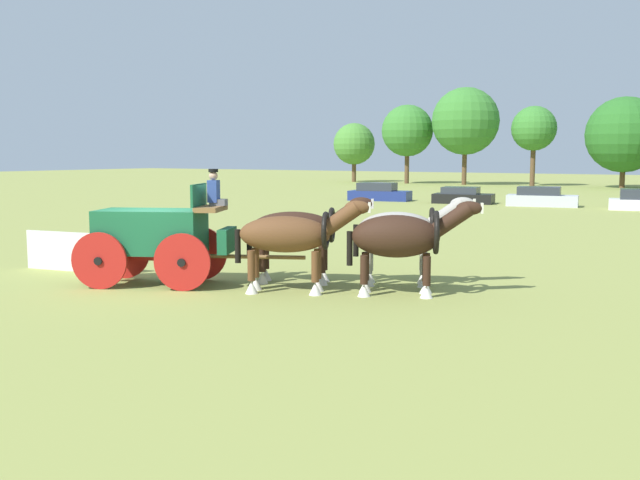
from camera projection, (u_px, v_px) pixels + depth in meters
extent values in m
plane|color=olive|center=(152.00, 284.00, 18.04)|extent=(220.00, 220.00, 0.00)
cube|color=#195B38|center=(151.00, 231.00, 17.88)|extent=(2.91, 2.31, 1.09)
cube|color=brown|center=(211.00, 209.00, 17.63)|extent=(1.02, 1.33, 0.12)
cube|color=#195B38|center=(227.00, 240.00, 17.67)|extent=(0.67, 1.08, 0.60)
cube|color=#195B38|center=(199.00, 195.00, 17.62)|extent=(0.56, 1.12, 0.55)
cube|color=red|center=(152.00, 257.00, 17.95)|extent=(2.65, 1.35, 0.16)
cylinder|color=red|center=(200.00, 253.00, 18.59)|extent=(1.29, 0.66, 1.39)
cylinder|color=black|center=(200.00, 253.00, 18.59)|extent=(0.26, 0.25, 0.20)
cylinder|color=red|center=(182.00, 262.00, 17.07)|extent=(1.29, 0.66, 1.39)
cylinder|color=black|center=(182.00, 262.00, 17.07)|extent=(0.26, 0.25, 0.20)
cylinder|color=red|center=(124.00, 252.00, 18.84)|extent=(1.29, 0.66, 1.39)
cylinder|color=black|center=(124.00, 252.00, 18.84)|extent=(0.26, 0.25, 0.20)
cylinder|color=red|center=(99.00, 261.00, 17.32)|extent=(1.29, 0.66, 1.39)
cylinder|color=black|center=(99.00, 261.00, 17.32)|extent=(0.26, 0.25, 0.20)
cylinder|color=brown|center=(253.00, 257.00, 17.64)|extent=(2.40, 1.19, 0.10)
cube|color=slate|center=(219.00, 202.00, 17.89)|extent=(0.50, 0.46, 0.16)
cube|color=#334C99|center=(214.00, 191.00, 17.87)|extent=(0.37, 0.43, 0.55)
sphere|color=tan|center=(213.00, 176.00, 17.82)|extent=(0.22, 0.22, 0.22)
cylinder|color=black|center=(213.00, 171.00, 17.81)|extent=(0.24, 0.24, 0.08)
ellipsoid|color=#331E14|center=(293.00, 228.00, 18.10)|extent=(2.33, 1.69, 0.86)
cylinder|color=#331E14|center=(324.00, 256.00, 18.33)|extent=(0.18, 0.18, 0.72)
cone|color=silver|center=(324.00, 276.00, 18.39)|extent=(0.30, 0.30, 0.31)
cylinder|color=#331E14|center=(322.00, 259.00, 17.87)|extent=(0.18, 0.18, 0.72)
cone|color=silver|center=(322.00, 279.00, 17.93)|extent=(0.30, 0.30, 0.31)
cylinder|color=#331E14|center=(266.00, 255.00, 18.51)|extent=(0.18, 0.18, 0.72)
cone|color=silver|center=(266.00, 275.00, 18.57)|extent=(0.30, 0.30, 0.31)
cylinder|color=#331E14|center=(262.00, 258.00, 18.04)|extent=(0.18, 0.18, 0.72)
cone|color=silver|center=(262.00, 278.00, 18.11)|extent=(0.30, 0.30, 0.31)
cylinder|color=#331E14|center=(346.00, 214.00, 17.90)|extent=(1.01, 0.72, 0.81)
ellipsoid|color=#331E14|center=(361.00, 204.00, 17.82)|extent=(0.65, 0.49, 0.32)
cube|color=silver|center=(372.00, 204.00, 17.79)|extent=(0.10, 0.12, 0.24)
torus|color=black|center=(332.00, 225.00, 17.97)|extent=(0.49, 0.86, 0.89)
cylinder|color=black|center=(249.00, 240.00, 18.27)|extent=(0.14, 0.14, 0.80)
ellipsoid|color=brown|center=(285.00, 234.00, 16.82)|extent=(2.32, 1.69, 0.86)
cylinder|color=brown|center=(318.00, 264.00, 17.05)|extent=(0.18, 0.18, 0.72)
cone|color=silver|center=(318.00, 285.00, 17.11)|extent=(0.30, 0.30, 0.31)
cylinder|color=brown|center=(315.00, 267.00, 16.58)|extent=(0.18, 0.18, 0.72)
cone|color=silver|center=(315.00, 289.00, 16.65)|extent=(0.30, 0.30, 0.31)
cylinder|color=brown|center=(255.00, 263.00, 17.23)|extent=(0.18, 0.18, 0.72)
cone|color=silver|center=(256.00, 284.00, 17.29)|extent=(0.30, 0.30, 0.31)
cylinder|color=brown|center=(251.00, 266.00, 16.76)|extent=(0.18, 0.18, 0.72)
cone|color=silver|center=(252.00, 287.00, 16.82)|extent=(0.30, 0.30, 0.31)
cylinder|color=brown|center=(341.00, 218.00, 16.62)|extent=(1.01, 0.72, 0.81)
ellipsoid|color=brown|center=(357.00, 207.00, 16.54)|extent=(0.65, 0.49, 0.32)
cube|color=silver|center=(369.00, 208.00, 16.51)|extent=(0.10, 0.12, 0.24)
torus|color=black|center=(326.00, 231.00, 16.69)|extent=(0.49, 0.86, 0.89)
cylinder|color=black|center=(238.00, 246.00, 16.99)|extent=(0.14, 0.14, 0.80)
ellipsoid|color=#9E998E|center=(397.00, 229.00, 17.79)|extent=(2.11, 1.60, 0.87)
cylinder|color=#9E998E|center=(423.00, 257.00, 18.04)|extent=(0.18, 0.18, 0.73)
cone|color=silver|center=(423.00, 278.00, 18.10)|extent=(0.30, 0.30, 0.31)
cylinder|color=#9E998E|center=(424.00, 260.00, 17.57)|extent=(0.18, 0.18, 0.73)
cone|color=silver|center=(423.00, 281.00, 17.63)|extent=(0.30, 0.30, 0.31)
cylinder|color=#9E998E|center=(370.00, 256.00, 18.20)|extent=(0.18, 0.18, 0.73)
cone|color=silver|center=(370.00, 277.00, 18.26)|extent=(0.30, 0.30, 0.31)
cylinder|color=#9E998E|center=(369.00, 259.00, 17.72)|extent=(0.18, 0.18, 0.73)
cone|color=silver|center=(369.00, 280.00, 17.79)|extent=(0.30, 0.30, 0.31)
cylinder|color=#9E998E|center=(447.00, 214.00, 17.60)|extent=(1.01, 0.72, 0.81)
ellipsoid|color=#9E998E|center=(463.00, 204.00, 17.53)|extent=(0.65, 0.49, 0.32)
cube|color=silver|center=(474.00, 204.00, 17.50)|extent=(0.10, 0.12, 0.24)
torus|color=black|center=(432.00, 225.00, 17.68)|extent=(0.49, 0.87, 0.90)
cylinder|color=black|center=(356.00, 240.00, 17.95)|extent=(0.14, 0.14, 0.80)
ellipsoid|color=#331E14|center=(396.00, 236.00, 16.52)|extent=(2.26, 1.75, 0.99)
cylinder|color=#331E14|center=(426.00, 267.00, 16.79)|extent=(0.18, 0.18, 0.67)
cone|color=silver|center=(426.00, 287.00, 16.85)|extent=(0.30, 0.30, 0.29)
cylinder|color=#331E14|center=(427.00, 271.00, 16.25)|extent=(0.18, 0.18, 0.67)
cone|color=silver|center=(426.00, 292.00, 16.31)|extent=(0.30, 0.30, 0.29)
cylinder|color=#331E14|center=(365.00, 266.00, 16.96)|extent=(0.18, 0.18, 0.67)
cone|color=silver|center=(365.00, 286.00, 17.01)|extent=(0.30, 0.30, 0.29)
cylinder|color=#331E14|center=(364.00, 270.00, 16.42)|extent=(0.18, 0.18, 0.67)
cone|color=silver|center=(364.00, 290.00, 16.48)|extent=(0.30, 0.30, 0.29)
cylinder|color=#331E14|center=(453.00, 219.00, 16.32)|extent=(1.01, 0.72, 0.81)
ellipsoid|color=#331E14|center=(469.00, 208.00, 16.24)|extent=(0.65, 0.49, 0.32)
cube|color=silver|center=(482.00, 208.00, 16.21)|extent=(0.10, 0.12, 0.24)
torus|color=black|center=(436.00, 232.00, 16.40)|extent=(0.53, 0.97, 1.01)
cylinder|color=black|center=(350.00, 248.00, 16.68)|extent=(0.14, 0.14, 0.80)
cube|color=navy|center=(380.00, 196.00, 50.64)|extent=(4.51, 2.51, 0.69)
cube|color=#2D333D|center=(377.00, 187.00, 50.64)|extent=(2.81, 2.07, 0.57)
cube|color=black|center=(463.00, 199.00, 47.74)|extent=(4.19, 2.63, 0.64)
cube|color=#2D333D|center=(461.00, 190.00, 47.74)|extent=(2.62, 2.20, 0.45)
cube|color=silver|center=(542.00, 201.00, 45.03)|extent=(4.52, 2.44, 0.71)
cube|color=#2D333D|center=(539.00, 191.00, 45.03)|extent=(2.81, 2.00, 0.52)
cylinder|color=brown|center=(354.00, 170.00, 84.73)|extent=(0.50, 0.50, 2.76)
sphere|color=#478433|center=(354.00, 144.00, 84.37)|extent=(4.88, 4.88, 4.88)
cylinder|color=brown|center=(407.00, 166.00, 79.96)|extent=(0.50, 0.50, 3.85)
sphere|color=#387A2D|center=(407.00, 131.00, 79.49)|extent=(5.71, 5.71, 5.71)
cylinder|color=brown|center=(464.00, 165.00, 76.47)|extent=(0.50, 0.50, 4.25)
sphere|color=#387A2D|center=(465.00, 121.00, 75.92)|extent=(7.12, 7.12, 7.12)
cylinder|color=brown|center=(533.00, 165.00, 73.61)|extent=(0.50, 0.50, 4.29)
sphere|color=#387A2D|center=(534.00, 128.00, 73.17)|extent=(4.55, 4.55, 4.55)
cylinder|color=brown|center=(622.00, 175.00, 69.47)|extent=(0.50, 0.50, 2.58)
sphere|color=#286623|center=(624.00, 135.00, 69.01)|extent=(7.28, 7.28, 7.28)
cube|color=silver|center=(72.00, 252.00, 19.97)|extent=(3.16, 0.60, 1.10)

